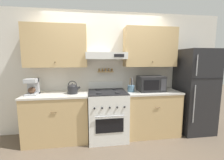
{
  "coord_description": "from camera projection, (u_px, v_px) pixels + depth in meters",
  "views": [
    {
      "loc": [
        -0.32,
        -2.57,
        1.55
      ],
      "look_at": [
        0.09,
        0.27,
        1.17
      ],
      "focal_mm": 24.0,
      "sensor_mm": 36.0,
      "label": 1
    }
  ],
  "objects": [
    {
      "name": "ground_plane",
      "position": [
        109.0,
        144.0,
        2.77
      ],
      "size": [
        16.0,
        16.0,
        0.0
      ],
      "primitive_type": "plane",
      "color": "brown"
    },
    {
      "name": "wall_back",
      "position": [
        105.0,
        64.0,
        3.17
      ],
      "size": [
        5.2,
        0.46,
        2.55
      ],
      "color": "silver",
      "rests_on": "ground_plane"
    },
    {
      "name": "counter_left",
      "position": [
        58.0,
        117.0,
        2.9
      ],
      "size": [
        1.18,
        0.66,
        0.92
      ],
      "color": "tan",
      "rests_on": "ground_plane"
    },
    {
      "name": "counter_right",
      "position": [
        150.0,
        112.0,
        3.17
      ],
      "size": [
        1.1,
        0.66,
        0.92
      ],
      "color": "tan",
      "rests_on": "ground_plane"
    },
    {
      "name": "stove_range",
      "position": [
        107.0,
        114.0,
        2.99
      ],
      "size": [
        0.74,
        0.74,
        1.09
      ],
      "color": "white",
      "rests_on": "ground_plane"
    },
    {
      "name": "refrigerator",
      "position": [
        195.0,
        91.0,
        3.22
      ],
      "size": [
        0.67,
        0.69,
        1.77
      ],
      "color": "#232326",
      "rests_on": "ground_plane"
    },
    {
      "name": "tea_kettle",
      "position": [
        73.0,
        89.0,
        2.84
      ],
      "size": [
        0.24,
        0.19,
        0.25
      ],
      "color": "#232326",
      "rests_on": "counter_left"
    },
    {
      "name": "coffee_maker",
      "position": [
        33.0,
        86.0,
        2.76
      ],
      "size": [
        0.2,
        0.24,
        0.3
      ],
      "color": "#ADAFB5",
      "rests_on": "counter_left"
    },
    {
      "name": "microwave",
      "position": [
        151.0,
        84.0,
        3.07
      ],
      "size": [
        0.51,
        0.38,
        0.31
      ],
      "color": "#232326",
      "rests_on": "counter_right"
    },
    {
      "name": "utensil_crock",
      "position": [
        131.0,
        88.0,
        3.0
      ],
      "size": [
        0.14,
        0.14,
        0.28
      ],
      "color": "slate",
      "rests_on": "counter_right"
    }
  ]
}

